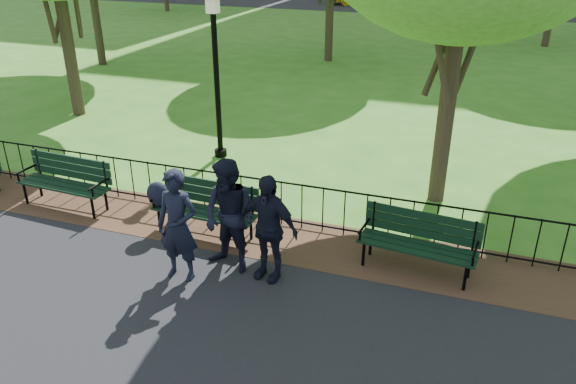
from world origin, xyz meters
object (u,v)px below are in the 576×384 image
(person_mid, at_px, (230,217))
(person_right, at_px, (268,228))
(park_bench_right_a, at_px, (419,237))
(person_left, at_px, (178,226))
(lamppost, at_px, (216,72))
(park_bench_main, at_px, (186,199))
(park_bench_left_a, at_px, (66,177))

(person_mid, height_order, person_right, person_mid)
(park_bench_right_a, height_order, person_left, person_left)
(park_bench_right_a, relative_size, lamppost, 0.51)
(park_bench_main, xyz_separation_m, person_right, (1.90, -0.87, 0.22))
(park_bench_main, distance_m, person_right, 2.10)
(park_bench_left_a, bearing_deg, park_bench_main, -0.80)
(park_bench_right_a, xyz_separation_m, person_left, (-3.51, -1.47, 0.32))
(person_left, bearing_deg, person_mid, 36.27)
(person_left, bearing_deg, park_bench_left_a, 155.05)
(park_bench_right_a, relative_size, person_left, 1.05)
(park_bench_right_a, distance_m, person_mid, 3.04)
(lamppost, height_order, person_left, lamppost)
(lamppost, distance_m, person_right, 5.51)
(lamppost, xyz_separation_m, person_mid, (2.33, -4.46, -1.11))
(park_bench_left_a, xyz_separation_m, lamppost, (1.69, 3.42, 1.44))
(person_left, distance_m, person_right, 1.38)
(park_bench_right_a, bearing_deg, person_left, -151.16)
(park_bench_main, relative_size, person_right, 1.17)
(park_bench_main, relative_size, person_left, 1.12)
(park_bench_left_a, relative_size, lamppost, 0.52)
(park_bench_left_a, bearing_deg, person_left, -21.26)
(park_bench_right_a, xyz_separation_m, lamppost, (-5.19, 3.48, 1.46))
(person_left, relative_size, person_right, 1.04)
(person_left, bearing_deg, person_right, 19.03)
(park_bench_right_a, height_order, person_mid, person_mid)
(park_bench_left_a, distance_m, person_right, 4.80)
(park_bench_main, xyz_separation_m, park_bench_right_a, (4.11, 0.13, -0.06))
(person_mid, bearing_deg, park_bench_right_a, 33.61)
(park_bench_main, bearing_deg, person_mid, -31.38)
(person_mid, xyz_separation_m, person_right, (0.65, -0.02, -0.06))
(park_bench_left_a, relative_size, park_bench_right_a, 1.02)
(park_bench_left_a, distance_m, person_left, 3.71)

